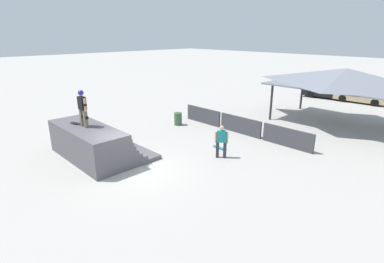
% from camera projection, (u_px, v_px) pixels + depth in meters
% --- Properties ---
extents(ground_plane, '(160.00, 160.00, 0.00)m').
position_uv_depth(ground_plane, '(133.00, 170.00, 13.69)').
color(ground_plane, '#ADA8A0').
extents(quarter_pipe_ramp, '(5.03, 3.46, 1.65)m').
position_uv_depth(quarter_pipe_ramp, '(94.00, 143.00, 14.87)').
color(quarter_pipe_ramp, '#565459').
rests_on(quarter_pipe_ramp, ground).
extents(skater_on_deck, '(0.76, 0.26, 1.78)m').
position_uv_depth(skater_on_deck, '(82.00, 106.00, 14.14)').
color(skater_on_deck, '#6B6051').
rests_on(skater_on_deck, quarter_pipe_ramp).
extents(skateboard_on_deck, '(0.79, 0.47, 0.09)m').
position_uv_depth(skateboard_on_deck, '(77.00, 123.00, 14.79)').
color(skateboard_on_deck, silver).
rests_on(skateboard_on_deck, quarter_pipe_ramp).
extents(bystander_walking, '(0.58, 0.53, 1.68)m').
position_uv_depth(bystander_walking, '(221.00, 140.00, 14.76)').
color(bystander_walking, '#2D2D33').
rests_on(bystander_walking, ground).
extents(skateboard_on_ground, '(0.86, 0.23, 0.09)m').
position_uv_depth(skateboard_on_ground, '(220.00, 148.00, 16.18)').
color(skateboard_on_ground, blue).
rests_on(skateboard_on_ground, ground).
extents(barrier_fence, '(9.40, 0.12, 1.05)m').
position_uv_depth(barrier_fence, '(240.00, 125.00, 18.52)').
color(barrier_fence, '#3D3D42').
rests_on(barrier_fence, ground).
extents(pavilion_shelter, '(9.32, 5.37, 3.79)m').
position_uv_depth(pavilion_shelter, '(346.00, 78.00, 19.47)').
color(pavilion_shelter, '#2D2D33').
rests_on(pavilion_shelter, ground).
extents(trash_bin, '(0.52, 0.52, 0.85)m').
position_uv_depth(trash_bin, '(178.00, 119.00, 20.25)').
color(trash_bin, '#385B3D').
rests_on(trash_bin, ground).
extents(parked_car_black, '(4.62, 2.14, 1.27)m').
position_uv_depth(parked_car_black, '(328.00, 92.00, 28.57)').
color(parked_car_black, black).
rests_on(parked_car_black, ground).
extents(parked_car_tan, '(4.37, 1.99, 1.27)m').
position_uv_depth(parked_car_tan, '(361.00, 96.00, 26.76)').
color(parked_car_tan, tan).
rests_on(parked_car_tan, ground).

